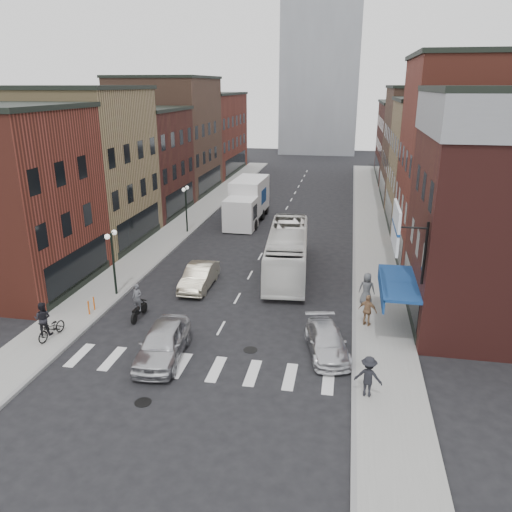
{
  "coord_description": "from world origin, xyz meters",
  "views": [
    {
      "loc": [
        6.25,
        -22.22,
        12.34
      ],
      "look_at": [
        0.93,
        6.23,
        2.38
      ],
      "focal_mm": 35.0,
      "sensor_mm": 36.0,
      "label": 1
    }
  ],
  "objects": [
    {
      "name": "box_truck",
      "position": [
        -2.98,
        22.73,
        1.93
      ],
      "size": [
        2.91,
        9.03,
        3.91
      ],
      "rotation": [
        0.0,
        0.0,
        -0.03
      ],
      "color": "white",
      "rests_on": "ground"
    },
    {
      "name": "motorcycle_rider",
      "position": [
        -4.77,
        1.29,
        0.96
      ],
      "size": [
        0.59,
        2.01,
        2.05
      ],
      "rotation": [
        0.0,
        0.0,
        -0.09
      ],
      "color": "black",
      "rests_on": "ground"
    },
    {
      "name": "streetlamp_near",
      "position": [
        -7.4,
        4.0,
        2.91
      ],
      "size": [
        0.32,
        1.22,
        4.11
      ],
      "color": "black",
      "rests_on": "ground"
    },
    {
      "name": "ped_right_c",
      "position": [
        7.67,
        5.29,
        1.11
      ],
      "size": [
        1.02,
        0.75,
        1.91
      ],
      "primitive_type": "imported",
      "rotation": [
        0.0,
        0.0,
        2.98
      ],
      "color": "#54565B",
      "rests_on": "sidewalk_right"
    },
    {
      "name": "bldg_left_mid_a",
      "position": [
        -14.99,
        14.0,
        6.15
      ],
      "size": [
        10.3,
        10.2,
        12.3
      ],
      "color": "#998154",
      "rests_on": "ground"
    },
    {
      "name": "streetlamp_far",
      "position": [
        -7.4,
        18.0,
        2.91
      ],
      "size": [
        0.32,
        1.22,
        4.11
      ],
      "color": "black",
      "rests_on": "ground"
    },
    {
      "name": "curb_car",
      "position": [
        5.68,
        -0.62,
        0.63
      ],
      "size": [
        2.73,
        4.65,
        1.26
      ],
      "primitive_type": "imported",
      "rotation": [
        0.0,
        0.0,
        0.23
      ],
      "color": "silver",
      "rests_on": "ground"
    },
    {
      "name": "transit_bus",
      "position": [
        2.42,
        9.98,
        1.54
      ],
      "size": [
        3.46,
        11.23,
        3.08
      ],
      "primitive_type": "imported",
      "rotation": [
        0.0,
        0.0,
        0.08
      ],
      "color": "white",
      "rests_on": "ground"
    },
    {
      "name": "bldg_left_far_a",
      "position": [
        -14.99,
        35.0,
        6.65
      ],
      "size": [
        10.3,
        12.2,
        13.3
      ],
      "color": "brown",
      "rests_on": "ground"
    },
    {
      "name": "bike_rack",
      "position": [
        -7.6,
        1.3,
        0.55
      ],
      "size": [
        0.08,
        0.68,
        0.8
      ],
      "color": "#D8590C",
      "rests_on": "sidewalk_left"
    },
    {
      "name": "bldg_left_mid_b",
      "position": [
        -14.99,
        24.0,
        5.15
      ],
      "size": [
        10.3,
        10.2,
        10.3
      ],
      "color": "#481D19",
      "rests_on": "ground"
    },
    {
      "name": "sedan_left_near",
      "position": [
        -1.9,
        -2.52,
        0.83
      ],
      "size": [
        2.38,
        5.01,
        1.65
      ],
      "primitive_type": "imported",
      "rotation": [
        0.0,
        0.0,
        0.09
      ],
      "color": "silver",
      "rests_on": "ground"
    },
    {
      "name": "sidewalk_right",
      "position": [
        8.5,
        22.0,
        0.07
      ],
      "size": [
        3.0,
        74.0,
        0.15
      ],
      "primitive_type": "cube",
      "color": "gray",
      "rests_on": "ground"
    },
    {
      "name": "crosswalk_stripes",
      "position": [
        0.0,
        -3.0,
        0.0
      ],
      "size": [
        12.0,
        2.2,
        0.01
      ],
      "primitive_type": "cube",
      "color": "silver",
      "rests_on": "ground"
    },
    {
      "name": "sedan_left_far",
      "position": [
        -2.77,
        6.26,
        0.75
      ],
      "size": [
        1.6,
        4.55,
        1.5
      ],
      "primitive_type": "imported",
      "rotation": [
        0.0,
        0.0,
        0.0
      ],
      "color": "beige",
      "rests_on": "ground"
    },
    {
      "name": "distant_tower",
      "position": [
        0.0,
        78.0,
        25.0
      ],
      "size": [
        14.0,
        14.0,
        50.0
      ],
      "primitive_type": "cube",
      "color": "#9399A0",
      "rests_on": "ground"
    },
    {
      "name": "ped_right_b",
      "position": [
        7.66,
        2.5,
        1.01
      ],
      "size": [
        1.13,
        0.86,
        1.72
      ],
      "primitive_type": "imported",
      "rotation": [
        0.0,
        0.0,
        2.75
      ],
      "color": "#9A714E",
      "rests_on": "sidewalk_right"
    },
    {
      "name": "ground",
      "position": [
        0.0,
        0.0,
        0.0
      ],
      "size": [
        160.0,
        160.0,
        0.0
      ],
      "primitive_type": "plane",
      "color": "black",
      "rests_on": "ground"
    },
    {
      "name": "awning_blue",
      "position": [
        8.93,
        2.5,
        2.63
      ],
      "size": [
        1.8,
        5.0,
        0.78
      ],
      "color": "navy",
      "rests_on": "ground"
    },
    {
      "name": "parked_bicycle",
      "position": [
        -8.1,
        -1.85,
        0.65
      ],
      "size": [
        0.91,
        1.98,
        1.0
      ],
      "primitive_type": "imported",
      "rotation": [
        0.0,
        0.0,
        -0.13
      ],
      "color": "black",
      "rests_on": "sidewalk_left"
    },
    {
      "name": "bldg_right_mid_b",
      "position": [
        14.99,
        24.0,
        5.65
      ],
      "size": [
        10.3,
        10.2,
        11.3
      ],
      "color": "#998154",
      "rests_on": "ground"
    },
    {
      "name": "ped_right_a",
      "position": [
        7.53,
        -4.0,
        1.04
      ],
      "size": [
        1.23,
        0.77,
        1.77
      ],
      "primitive_type": "imported",
      "rotation": [
        0.0,
        0.0,
        2.96
      ],
      "color": "black",
      "rests_on": "sidewalk_right"
    },
    {
      "name": "billboard_sign",
      "position": [
        8.59,
        0.5,
        6.13
      ],
      "size": [
        1.52,
        3.0,
        3.7
      ],
      "color": "black",
      "rests_on": "ground"
    },
    {
      "name": "bldg_right_far_b",
      "position": [
        14.99,
        49.0,
        5.15
      ],
      "size": [
        10.3,
        16.2,
        10.3
      ],
      "color": "#481D19",
      "rests_on": "ground"
    },
    {
      "name": "bldg_right_far_a",
      "position": [
        14.99,
        35.0,
        6.15
      ],
      "size": [
        10.3,
        12.2,
        12.3
      ],
      "color": "brown",
      "rests_on": "ground"
    },
    {
      "name": "bldg_left_far_b",
      "position": [
        -14.99,
        49.0,
        5.65
      ],
      "size": [
        10.3,
        16.2,
        11.3
      ],
      "color": "maroon",
      "rests_on": "ground"
    },
    {
      "name": "sidewalk_left",
      "position": [
        -8.5,
        22.0,
        0.07
      ],
      "size": [
        3.0,
        74.0,
        0.15
      ],
      "primitive_type": "cube",
      "color": "gray",
      "rests_on": "ground"
    },
    {
      "name": "curb_right",
      "position": [
        7.0,
        22.0,
        0.0
      ],
      "size": [
        0.2,
        74.0,
        0.16
      ],
      "primitive_type": "cube",
      "color": "gray",
      "rests_on": "ground"
    },
    {
      "name": "curb_left",
      "position": [
        -7.0,
        22.0,
        0.0
      ],
      "size": [
        0.2,
        74.0,
        0.16
      ],
      "primitive_type": "cube",
      "color": "gray",
      "rests_on": "ground"
    },
    {
      "name": "ped_left_solo",
      "position": [
        -8.69,
        -1.6,
        1.04
      ],
      "size": [
        0.95,
        0.68,
        1.77
      ],
      "primitive_type": "imported",
      "rotation": [
        0.0,
        0.0,
        3.37
      ],
      "color": "black",
      "rests_on": "sidewalk_left"
    },
    {
      "name": "bldg_right_mid_a",
      "position": [
        15.0,
        14.0,
        7.15
      ],
      "size": [
        10.3,
        10.2,
        14.3
      ],
      "color": "maroon",
      "rests_on": "ground"
    }
  ]
}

